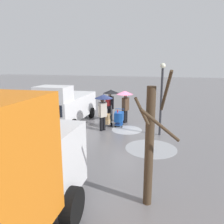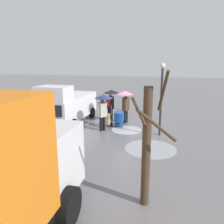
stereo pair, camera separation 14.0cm
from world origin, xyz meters
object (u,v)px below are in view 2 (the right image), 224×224
object	(u,v)px
pedestrian_pink_side	(111,98)
street_lamp	(161,92)
shopping_cart_vendor	(119,117)
hand_dolly_boxes	(107,119)
pedestrian_black_side	(103,104)
pedestrian_white_side	(125,99)
bare_tree_near	(147,144)
cargo_van_parked_right	(67,106)

from	to	relation	value
pedestrian_pink_side	street_lamp	size ratio (longest dim) A/B	0.56
shopping_cart_vendor	pedestrian_pink_side	world-z (taller)	pedestrian_pink_side
shopping_cart_vendor	hand_dolly_boxes	xyz separation A→B (m)	(0.68, 0.40, -0.09)
pedestrian_black_side	street_lamp	distance (m)	3.32
pedestrian_pink_side	shopping_cart_vendor	bearing A→B (deg)	127.82
shopping_cart_vendor	pedestrian_black_side	world-z (taller)	pedestrian_black_side
shopping_cart_vendor	hand_dolly_boxes	distance (m)	0.80
shopping_cart_vendor	pedestrian_white_side	xyz separation A→B (m)	(-0.21, -0.82, 1.02)
shopping_cart_vendor	bare_tree_near	xyz separation A→B (m)	(-2.51, 7.33, 1.22)
pedestrian_black_side	pedestrian_white_side	xyz separation A→B (m)	(-0.90, -1.89, 0.00)
street_lamp	pedestrian_white_side	bearing A→B (deg)	-39.54
shopping_cart_vendor	pedestrian_white_side	size ratio (longest dim) A/B	0.49
pedestrian_black_side	pedestrian_pink_side	bearing A→B (deg)	-86.19
pedestrian_black_side	bare_tree_near	size ratio (longest dim) A/B	0.57
pedestrian_pink_side	pedestrian_white_side	xyz separation A→B (m)	(-1.04, 0.25, 0.01)
cargo_van_parked_right	bare_tree_near	world-z (taller)	bare_tree_near
street_lamp	bare_tree_near	bearing A→B (deg)	89.73
pedestrian_black_side	bare_tree_near	bearing A→B (deg)	117.04
pedestrian_black_side	pedestrian_white_side	distance (m)	2.09
cargo_van_parked_right	street_lamp	xyz separation A→B (m)	(-5.86, 0.80, 1.19)
shopping_cart_vendor	pedestrian_pink_side	xyz separation A→B (m)	(0.83, -1.07, 1.00)
hand_dolly_boxes	bare_tree_near	bearing A→B (deg)	114.73
cargo_van_parked_right	pedestrian_pink_side	xyz separation A→B (m)	(-2.49, -1.38, 0.39)
cargo_van_parked_right	pedestrian_black_side	size ratio (longest dim) A/B	2.50
cargo_van_parked_right	bare_tree_near	size ratio (longest dim) A/B	1.42
pedestrian_pink_side	pedestrian_white_side	size ratio (longest dim) A/B	1.00
hand_dolly_boxes	bare_tree_near	size ratio (longest dim) A/B	0.35
shopping_cart_vendor	street_lamp	bearing A→B (deg)	156.50
cargo_van_parked_right	pedestrian_pink_side	world-z (taller)	cargo_van_parked_right
cargo_van_parked_right	pedestrian_white_side	distance (m)	3.73
bare_tree_near	cargo_van_parked_right	bearing A→B (deg)	-50.29
hand_dolly_boxes	street_lamp	world-z (taller)	street_lamp
shopping_cart_vendor	pedestrian_black_side	bearing A→B (deg)	57.08
bare_tree_near	street_lamp	world-z (taller)	street_lamp
cargo_van_parked_right	pedestrian_black_side	world-z (taller)	cargo_van_parked_right
cargo_van_parked_right	pedestrian_black_side	distance (m)	2.77
shopping_cart_vendor	hand_dolly_boxes	bearing A→B (deg)	30.26
pedestrian_pink_side	pedestrian_black_side	size ratio (longest dim) A/B	1.00
hand_dolly_boxes	pedestrian_black_side	xyz separation A→B (m)	(0.01, 0.67, 1.11)
pedestrian_black_side	shopping_cart_vendor	bearing A→B (deg)	-122.92
bare_tree_near	pedestrian_black_side	bearing A→B (deg)	-62.96
shopping_cart_vendor	bare_tree_near	size ratio (longest dim) A/B	0.28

